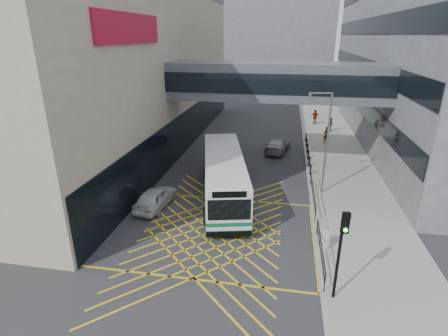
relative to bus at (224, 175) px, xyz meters
The scene contains 18 objects.
ground 5.12m from the bus, 88.17° to the right, with size 120.00×120.00×0.00m, color #333335.
building_whsmith 21.95m from the bus, 147.90° to the left, with size 24.17×42.00×16.00m.
building_far 55.69m from the bus, 91.92° to the left, with size 28.00×16.00×18.00m, color slate.
skybridge 9.73m from the bus, 66.31° to the left, with size 20.00×4.10×3.00m.
pavement 13.80m from the bus, 48.06° to the left, with size 6.00×54.00×0.16m, color gray.
box_junction 5.12m from the bus, 88.17° to the right, with size 12.00×9.00×0.01m.
bus is the anchor object (origin of this frame).
car_white 5.04m from the bus, 151.77° to the right, with size 1.84×4.49×1.43m, color silver.
car_dark 11.16m from the bus, 98.41° to the left, with size 1.64×4.20×1.32m, color black.
car_silver 12.07m from the bus, 73.23° to the left, with size 1.98×4.68×1.46m, color gray.
traffic_light 11.84m from the bus, 55.23° to the right, with size 0.33×0.52×4.37m.
street_lamp 7.62m from the bus, 14.99° to the left, with size 1.67×0.41×7.34m.
litter_bin 8.76m from the bus, 39.92° to the right, with size 0.57×0.57×0.98m, color #ADA89E.
kerb_railings 7.05m from the bus, 25.71° to the right, with size 0.05×12.54×1.00m.
bollards 12.09m from the bus, 57.84° to the left, with size 0.14×10.14×0.90m.
pedestrian_a 17.07m from the bus, 60.18° to the left, with size 0.72×0.51×1.80m, color gray.
pedestrian_b 22.04m from the bus, 64.52° to the left, with size 0.79×0.46×1.62m, color gray.
pedestrian_c 24.80m from the bus, 71.49° to the left, with size 1.09×0.53×1.85m, color gray.
Camera 1 is at (3.95, -17.94, 11.14)m, focal length 28.00 mm.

